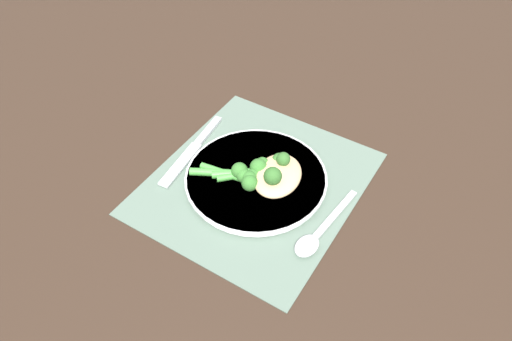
% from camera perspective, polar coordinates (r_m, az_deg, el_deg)
% --- Properties ---
extents(ground_plane, '(3.00, 3.00, 0.00)m').
position_cam_1_polar(ground_plane, '(0.89, 0.00, -1.49)').
color(ground_plane, '#332319').
extents(placemat, '(0.38, 0.34, 0.00)m').
position_cam_1_polar(placemat, '(0.88, 0.00, -1.40)').
color(placemat, slate).
rests_on(placemat, ground_plane).
extents(plate, '(0.25, 0.25, 0.01)m').
position_cam_1_polar(plate, '(0.88, 0.00, -0.95)').
color(plate, white).
rests_on(plate, placemat).
extents(chicken_fillet, '(0.12, 0.10, 0.03)m').
position_cam_1_polar(chicken_fillet, '(0.86, 2.48, -0.57)').
color(chicken_fillet, tan).
rests_on(chicken_fillet, plate).
extents(pesto_dollop_primary, '(0.03, 0.03, 0.03)m').
position_cam_1_polar(pesto_dollop_primary, '(0.83, 1.93, -0.64)').
color(pesto_dollop_primary, '#336628').
rests_on(pesto_dollop_primary, chicken_fillet).
extents(pesto_dollop_secondary, '(0.02, 0.02, 0.02)m').
position_cam_1_polar(pesto_dollop_secondary, '(0.86, 3.14, 1.32)').
color(pesto_dollop_secondary, '#336628').
rests_on(pesto_dollop_secondary, chicken_fillet).
extents(broccoli_stalk_front, '(0.11, 0.10, 0.03)m').
position_cam_1_polar(broccoli_stalk_front, '(0.87, 1.76, 0.42)').
color(broccoli_stalk_front, green).
rests_on(broccoli_stalk_front, plate).
extents(broccoli_stalk_rear, '(0.08, 0.09, 0.03)m').
position_cam_1_polar(broccoli_stalk_rear, '(0.87, 0.03, 0.15)').
color(broccoli_stalk_rear, green).
rests_on(broccoli_stalk_rear, plate).
extents(broccoli_stalk_right, '(0.05, 0.11, 0.03)m').
position_cam_1_polar(broccoli_stalk_right, '(0.85, -1.26, -0.90)').
color(broccoli_stalk_right, green).
rests_on(broccoli_stalk_right, plate).
extents(broccoli_stalk_left, '(0.06, 0.10, 0.03)m').
position_cam_1_polar(broccoli_stalk_left, '(0.86, -2.58, -0.25)').
color(broccoli_stalk_left, green).
rests_on(broccoli_stalk_left, plate).
extents(knife, '(0.21, 0.04, 0.01)m').
position_cam_1_polar(knife, '(0.95, -7.17, 2.49)').
color(knife, silver).
rests_on(knife, placemat).
extents(spoon, '(0.17, 0.04, 0.01)m').
position_cam_1_polar(spoon, '(0.80, 6.62, -7.66)').
color(spoon, silver).
rests_on(spoon, placemat).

